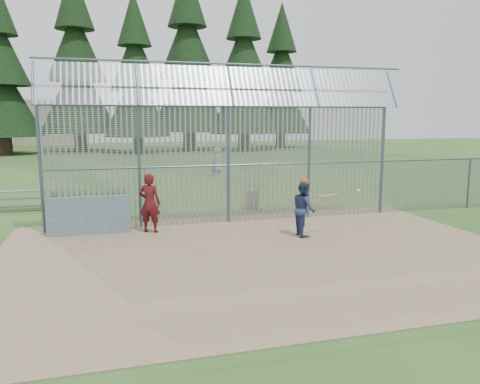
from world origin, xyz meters
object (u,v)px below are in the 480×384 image
object	(u,v)px
trash_can	(252,199)
onlooker	(150,203)
dugout_wall	(89,216)
bleacher	(15,200)
batter	(304,209)

from	to	relation	value
trash_can	onlooker	bearing A→B (deg)	-145.82
trash_can	dugout_wall	bearing A→B (deg)	-156.06
trash_can	bleacher	world-z (taller)	trash_can
batter	onlooker	world-z (taller)	onlooker
dugout_wall	onlooker	distance (m)	1.88
trash_can	bleacher	bearing A→B (deg)	166.13
bleacher	dugout_wall	bearing A→B (deg)	-58.94
bleacher	trash_can	bearing A→B (deg)	-13.87
dugout_wall	trash_can	size ratio (longest dim) A/B	3.05
dugout_wall	batter	bearing A→B (deg)	-16.60
dugout_wall	trash_can	bearing A→B (deg)	23.94
dugout_wall	onlooker	bearing A→B (deg)	-5.94
dugout_wall	trash_can	xyz separation A→B (m)	(6.12, 2.72, -0.24)
onlooker	bleacher	size ratio (longest dim) A/B	0.62
onlooker	dugout_wall	bearing A→B (deg)	17.75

